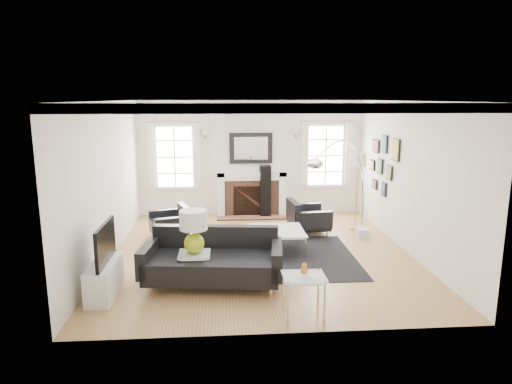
{
  "coord_description": "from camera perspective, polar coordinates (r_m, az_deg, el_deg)",
  "views": [
    {
      "loc": [
        -0.69,
        -8.13,
        2.86
      ],
      "look_at": [
        -0.07,
        0.3,
        1.11
      ],
      "focal_mm": 32.0,
      "sensor_mm": 36.0,
      "label": 1
    }
  ],
  "objects": [
    {
      "name": "right_wall",
      "position": [
        8.94,
        18.5,
        1.72
      ],
      "size": [
        0.04,
        6.0,
        2.8
      ],
      "primitive_type": "cube",
      "color": "silver",
      "rests_on": "floor"
    },
    {
      "name": "nesting_table",
      "position": [
        6.05,
        6.01,
        -11.45
      ],
      "size": [
        0.55,
        0.46,
        0.6
      ],
      "color": "silver",
      "rests_on": "floor"
    },
    {
      "name": "window_left",
      "position": [
        11.22,
        -10.13,
        4.36
      ],
      "size": [
        1.24,
        0.15,
        1.62
      ],
      "color": "white",
      "rests_on": "back_wall"
    },
    {
      "name": "ceiling",
      "position": [
        8.15,
        0.67,
        11.3
      ],
      "size": [
        5.5,
        6.0,
        0.02
      ],
      "primitive_type": "cube",
      "color": "white",
      "rests_on": "back_wall"
    },
    {
      "name": "mantel_mirror",
      "position": [
        11.17,
        -0.63,
        5.5
      ],
      "size": [
        1.05,
        0.07,
        0.75
      ],
      "color": "black",
      "rests_on": "back_wall"
    },
    {
      "name": "armchair_left",
      "position": [
        9.6,
        -10.45,
        -3.88
      ],
      "size": [
        0.95,
        1.01,
        0.55
      ],
      "color": "black",
      "rests_on": "floor"
    },
    {
      "name": "coffee_table",
      "position": [
        8.53,
        2.57,
        -4.95
      ],
      "size": [
        1.0,
        1.0,
        0.45
      ],
      "color": "silver",
      "rests_on": "floor"
    },
    {
      "name": "side_table_left",
      "position": [
        7.12,
        -7.69,
        -8.39
      ],
      "size": [
        0.48,
        0.48,
        0.53
      ],
      "color": "silver",
      "rests_on": "floor"
    },
    {
      "name": "tv_unit",
      "position": [
        7.12,
        -18.42,
        -9.71
      ],
      "size": [
        0.35,
        1.0,
        1.09
      ],
      "color": "white",
      "rests_on": "floor"
    },
    {
      "name": "left_wall",
      "position": [
        8.51,
        -18.15,
        1.26
      ],
      "size": [
        0.04,
        6.0,
        2.8
      ],
      "primitive_type": "cube",
      "color": "silver",
      "rests_on": "floor"
    },
    {
      "name": "gallery_wall",
      "position": [
        10.1,
        15.58,
        3.75
      ],
      "size": [
        0.04,
        1.73,
        1.29
      ],
      "color": "black",
      "rests_on": "right_wall"
    },
    {
      "name": "front_wall",
      "position": [
        5.37,
        3.35,
        -4.04
      ],
      "size": [
        5.5,
        0.04,
        2.8
      ],
      "primitive_type": "cube",
      "color": "silver",
      "rests_on": "floor"
    },
    {
      "name": "sofa",
      "position": [
        7.19,
        -5.37,
        -8.52
      ],
      "size": [
        2.22,
        1.2,
        0.69
      ],
      "color": "black",
      "rests_on": "floor"
    },
    {
      "name": "crown_molding",
      "position": [
        8.16,
        0.67,
        10.88
      ],
      "size": [
        5.5,
        6.0,
        0.12
      ],
      "primitive_type": "cube",
      "color": "white",
      "rests_on": "back_wall"
    },
    {
      "name": "back_wall",
      "position": [
        11.24,
        -0.64,
        4.25
      ],
      "size": [
        5.5,
        0.04,
        2.8
      ],
      "primitive_type": "cube",
      "color": "silver",
      "rests_on": "floor"
    },
    {
      "name": "speaker_tower",
      "position": [
        11.05,
        1.15,
        0.08
      ],
      "size": [
        0.27,
        0.27,
        1.26
      ],
      "primitive_type": "cube",
      "rotation": [
        0.0,
        0.0,
        0.08
      ],
      "color": "black",
      "rests_on": "floor"
    },
    {
      "name": "floor",
      "position": [
        8.64,
        0.62,
        -7.6
      ],
      "size": [
        6.0,
        6.0,
        0.0
      ],
      "primitive_type": "plane",
      "color": "olive",
      "rests_on": "ground"
    },
    {
      "name": "stick_floor_lamp",
      "position": [
        10.02,
        12.63,
        3.44
      ],
      "size": [
        0.34,
        0.34,
        1.69
      ],
      "color": "#C27E43",
      "rests_on": "floor"
    },
    {
      "name": "orange_vase",
      "position": [
        5.97,
        6.05,
        -9.58
      ],
      "size": [
        0.1,
        0.1,
        0.16
      ],
      "color": "#C26118",
      "rests_on": "nesting_table"
    },
    {
      "name": "armchair_right",
      "position": [
        9.81,
        6.29,
        -3.29
      ],
      "size": [
        0.88,
        0.96,
        0.59
      ],
      "color": "black",
      "rests_on": "floor"
    },
    {
      "name": "gourd_lamp",
      "position": [
        6.97,
        -7.8,
        -4.58
      ],
      "size": [
        0.42,
        0.42,
        0.67
      ],
      "color": "#ABC218",
      "rests_on": "side_table_left"
    },
    {
      "name": "window_right",
      "position": [
        11.45,
        8.69,
        4.55
      ],
      "size": [
        1.24,
        0.15,
        1.62
      ],
      "color": "white",
      "rests_on": "back_wall"
    },
    {
      "name": "fireplace",
      "position": [
        11.18,
        -0.57,
        -0.25
      ],
      "size": [
        1.7,
        0.69,
        1.11
      ],
      "color": "white",
      "rests_on": "floor"
    },
    {
      "name": "area_rug",
      "position": [
        8.39,
        2.36,
        -8.18
      ],
      "size": [
        2.92,
        2.44,
        0.01
      ],
      "primitive_type": "cube",
      "rotation": [
        0.0,
        0.0,
        -0.01
      ],
      "color": "black",
      "rests_on": "floor"
    },
    {
      "name": "arc_floor_lamp",
      "position": [
        8.93,
        10.54,
        0.59
      ],
      "size": [
        1.52,
        1.41,
        2.16
      ],
      "color": "white",
      "rests_on": "floor"
    }
  ]
}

